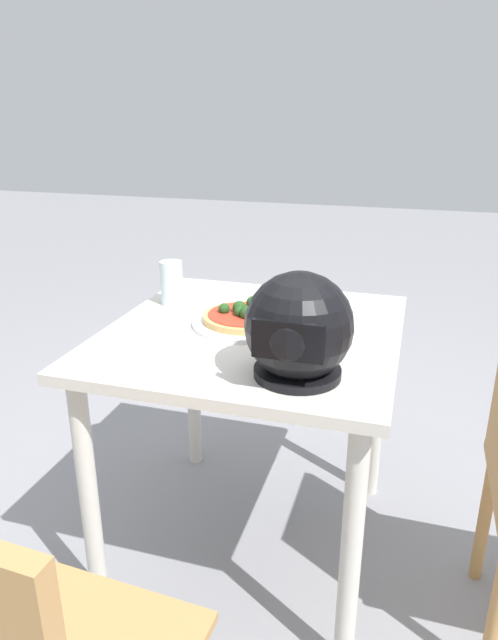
{
  "coord_description": "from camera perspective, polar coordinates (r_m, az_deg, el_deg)",
  "views": [
    {
      "loc": [
        -0.41,
        1.42,
        1.31
      ],
      "look_at": [
        0.02,
        -0.01,
        0.76
      ],
      "focal_mm": 31.77,
      "sensor_mm": 36.0,
      "label": 1
    }
  ],
  "objects": [
    {
      "name": "ground_plane",
      "position": [
        1.98,
        0.36,
        -21.2
      ],
      "size": [
        14.0,
        14.0,
        0.0
      ],
      "primitive_type": "plane",
      "color": "gray"
    },
    {
      "name": "dining_table",
      "position": [
        1.63,
        0.4,
        -4.49
      ],
      "size": [
        0.81,
        0.85,
        0.74
      ],
      "color": "beige",
      "rests_on": "ground"
    },
    {
      "name": "pizza_plate",
      "position": [
        1.62,
        -0.4,
        -0.24
      ],
      "size": [
        0.3,
        0.3,
        0.01
      ],
      "primitive_type": "cylinder",
      "color": "white",
      "rests_on": "dining_table"
    },
    {
      "name": "pizza",
      "position": [
        1.62,
        -0.43,
        0.47
      ],
      "size": [
        0.24,
        0.24,
        0.05
      ],
      "color": "tan",
      "rests_on": "pizza_plate"
    },
    {
      "name": "motorcycle_helmet",
      "position": [
        1.27,
        5.02,
        -0.84
      ],
      "size": [
        0.25,
        0.25,
        0.25
      ],
      "color": "black",
      "rests_on": "dining_table"
    },
    {
      "name": "drinking_glass",
      "position": [
        1.79,
        -7.79,
        3.72
      ],
      "size": [
        0.07,
        0.07,
        0.14
      ],
      "primitive_type": "cylinder",
      "color": "silver",
      "rests_on": "dining_table"
    }
  ]
}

